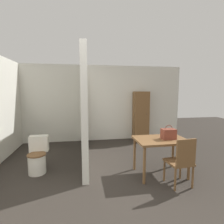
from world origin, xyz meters
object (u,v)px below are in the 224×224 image
toilet (38,157)px  handbag (168,134)px  dining_table (161,143)px  wooden_chair (181,161)px  wooden_cabinet (141,116)px

toilet → handbag: 2.69m
dining_table → toilet: (-2.43, 0.54, -0.32)m
dining_table → handbag: size_ratio=3.58×
wooden_chair → handbag: handbag is taller
handbag → wooden_cabinet: (0.30, 2.51, -0.01)m
dining_table → wooden_cabinet: 2.53m
dining_table → wooden_cabinet: bearing=79.9°
toilet → wooden_cabinet: (2.88, 1.95, 0.51)m
toilet → wooden_chair: bearing=-21.5°
wooden_chair → handbag: bearing=87.3°
toilet → handbag: size_ratio=2.59×
dining_table → wooden_chair: size_ratio=1.13×
wooden_cabinet → toilet: bearing=-145.9°
handbag → wooden_chair: bearing=-88.2°
dining_table → wooden_cabinet: wooden_cabinet is taller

